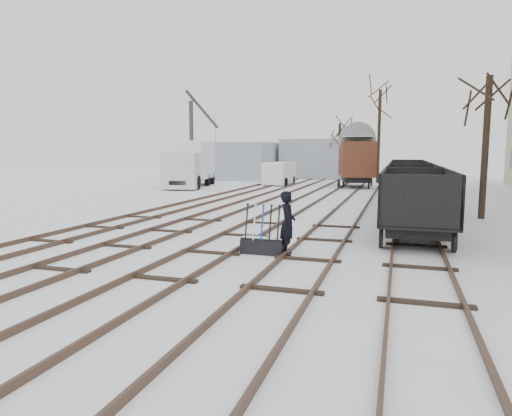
{
  "coord_description": "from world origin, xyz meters",
  "views": [
    {
      "loc": [
        5.4,
        -12.51,
        3.08
      ],
      "look_at": [
        0.88,
        1.87,
        1.2
      ],
      "focal_mm": 32.0,
      "sensor_mm": 36.0,
      "label": 1
    }
  ],
  "objects_px": {
    "ground_frame": "(262,245)",
    "freight_wagon_a": "(416,213)",
    "worker": "(288,223)",
    "box_van_wagon": "(356,158)",
    "panel_van": "(279,173)",
    "crane": "(193,156)",
    "lorry": "(190,163)"
  },
  "relations": [
    {
      "from": "panel_van",
      "to": "crane",
      "type": "xyz_separation_m",
      "value": [
        -11.8,
        6.4,
        1.5
      ]
    },
    {
      "from": "lorry",
      "to": "ground_frame",
      "type": "bearing_deg",
      "value": -71.78
    },
    {
      "from": "ground_frame",
      "to": "freight_wagon_a",
      "type": "height_order",
      "value": "freight_wagon_a"
    },
    {
      "from": "panel_van",
      "to": "crane",
      "type": "distance_m",
      "value": 13.51
    },
    {
      "from": "panel_van",
      "to": "crane",
      "type": "relative_size",
      "value": 0.48
    },
    {
      "from": "freight_wagon_a",
      "to": "box_van_wagon",
      "type": "distance_m",
      "value": 23.89
    },
    {
      "from": "box_van_wagon",
      "to": "panel_van",
      "type": "xyz_separation_m",
      "value": [
        -7.0,
        0.66,
        -1.42
      ]
    },
    {
      "from": "ground_frame",
      "to": "panel_van",
      "type": "bearing_deg",
      "value": 104.31
    },
    {
      "from": "worker",
      "to": "ground_frame",
      "type": "bearing_deg",
      "value": 83.95
    },
    {
      "from": "lorry",
      "to": "panel_van",
      "type": "xyz_separation_m",
      "value": [
        6.77,
        4.82,
        -0.96
      ]
    },
    {
      "from": "ground_frame",
      "to": "lorry",
      "type": "relative_size",
      "value": 0.16
    },
    {
      "from": "freight_wagon_a",
      "to": "crane",
      "type": "distance_m",
      "value": 38.26
    },
    {
      "from": "worker",
      "to": "crane",
      "type": "relative_size",
      "value": 0.2
    },
    {
      "from": "freight_wagon_a",
      "to": "lorry",
      "type": "distance_m",
      "value": 26.4
    },
    {
      "from": "ground_frame",
      "to": "freight_wagon_a",
      "type": "bearing_deg",
      "value": 41.98
    },
    {
      "from": "ground_frame",
      "to": "worker",
      "type": "distance_m",
      "value": 1.01
    },
    {
      "from": "crane",
      "to": "box_van_wagon",
      "type": "bearing_deg",
      "value": -3.9
    },
    {
      "from": "freight_wagon_a",
      "to": "box_van_wagon",
      "type": "relative_size",
      "value": 0.98
    },
    {
      "from": "ground_frame",
      "to": "panel_van",
      "type": "xyz_separation_m",
      "value": [
        -6.74,
        28.03,
        0.79
      ]
    },
    {
      "from": "ground_frame",
      "to": "panel_van",
      "type": "relative_size",
      "value": 0.31
    },
    {
      "from": "ground_frame",
      "to": "freight_wagon_a",
      "type": "xyz_separation_m",
      "value": [
        4.46,
        3.9,
        0.64
      ]
    },
    {
      "from": "worker",
      "to": "freight_wagon_a",
      "type": "height_order",
      "value": "freight_wagon_a"
    },
    {
      "from": "box_van_wagon",
      "to": "lorry",
      "type": "height_order",
      "value": "box_van_wagon"
    },
    {
      "from": "panel_van",
      "to": "crane",
      "type": "height_order",
      "value": "crane"
    },
    {
      "from": "box_van_wagon",
      "to": "crane",
      "type": "relative_size",
      "value": 0.62
    },
    {
      "from": "worker",
      "to": "box_van_wagon",
      "type": "xyz_separation_m",
      "value": [
        -0.49,
        27.27,
        1.54
      ]
    },
    {
      "from": "worker",
      "to": "lorry",
      "type": "bearing_deg",
      "value": 18.03
    },
    {
      "from": "ground_frame",
      "to": "box_van_wagon",
      "type": "relative_size",
      "value": 0.25
    },
    {
      "from": "box_van_wagon",
      "to": "panel_van",
      "type": "distance_m",
      "value": 7.18
    },
    {
      "from": "box_van_wagon",
      "to": "panel_van",
      "type": "height_order",
      "value": "box_van_wagon"
    },
    {
      "from": "ground_frame",
      "to": "box_van_wagon",
      "type": "height_order",
      "value": "box_van_wagon"
    },
    {
      "from": "ground_frame",
      "to": "panel_van",
      "type": "height_order",
      "value": "panel_van"
    }
  ]
}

